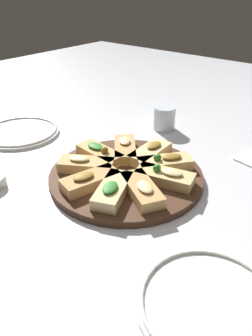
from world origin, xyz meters
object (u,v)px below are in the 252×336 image
(plate_left, at_px, (211,304))
(serving_board, at_px, (126,176))
(water_glass, at_px, (164,118))
(plate_right, at_px, (20,132))

(plate_left, bearing_deg, serving_board, -31.22)
(serving_board, height_order, plate_left, serving_board)
(serving_board, distance_m, plate_left, 0.41)
(serving_board, distance_m, water_glass, 0.36)
(plate_left, xyz_separation_m, plate_right, (0.81, -0.20, -0.00))
(plate_right, distance_m, water_glass, 0.49)
(plate_right, xyz_separation_m, water_glass, (-0.35, -0.35, 0.03))
(plate_left, relative_size, plate_right, 0.94)
(plate_left, height_order, plate_right, same)
(plate_left, xyz_separation_m, water_glass, (0.46, -0.55, 0.03))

